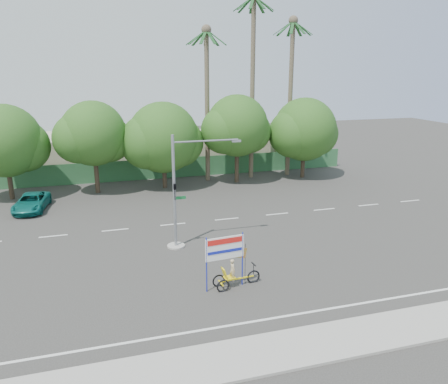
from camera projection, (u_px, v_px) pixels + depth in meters
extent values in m
plane|color=#33302D|center=(234.00, 269.00, 24.18)|extent=(120.00, 120.00, 0.00)
cube|color=gray|center=(290.00, 349.00, 17.25)|extent=(50.00, 2.40, 0.12)
cube|color=#336B3D|center=(169.00, 168.00, 43.74)|extent=(38.00, 0.08, 2.00)
cube|color=beige|center=(65.00, 155.00, 44.91)|extent=(12.00, 8.00, 4.00)
cube|color=beige|center=(232.00, 148.00, 49.82)|extent=(14.00, 8.00, 3.60)
cylinder|color=#473828|center=(10.00, 179.00, 36.52)|extent=(0.40, 0.40, 3.52)
sphere|color=#1A5118|center=(4.00, 141.00, 35.63)|extent=(6.00, 6.00, 6.00)
sphere|color=#1A5118|center=(24.00, 146.00, 36.43)|extent=(4.32, 4.32, 4.32)
cylinder|color=#473828|center=(96.00, 172.00, 38.38)|extent=(0.40, 0.40, 3.74)
sphere|color=#1A5118|center=(93.00, 133.00, 37.44)|extent=(5.60, 5.60, 5.60)
sphere|color=#1A5118|center=(109.00, 139.00, 38.22)|extent=(4.03, 4.03, 4.03)
sphere|color=#1A5118|center=(78.00, 139.00, 36.96)|extent=(4.26, 4.26, 4.26)
cylinder|color=#473828|center=(164.00, 170.00, 40.06)|extent=(0.40, 0.40, 3.30)
sphere|color=#1A5118|center=(163.00, 138.00, 39.23)|extent=(6.40, 6.40, 6.40)
sphere|color=#1A5118|center=(178.00, 142.00, 40.04)|extent=(4.61, 4.61, 4.61)
sphere|color=#1A5118|center=(147.00, 142.00, 38.69)|extent=(4.86, 4.86, 4.86)
cylinder|color=#473828|center=(237.00, 162.00, 41.87)|extent=(0.40, 0.40, 3.87)
sphere|color=#1A5118|center=(237.00, 126.00, 40.89)|extent=(5.80, 5.80, 5.80)
sphere|color=#1A5118|center=(249.00, 131.00, 41.69)|extent=(4.18, 4.18, 4.18)
sphere|color=#1A5118|center=(225.00, 130.00, 40.41)|extent=(4.41, 4.41, 4.41)
cylinder|color=#473828|center=(303.00, 160.00, 43.82)|extent=(0.40, 0.40, 3.43)
sphere|color=#1A5118|center=(305.00, 129.00, 42.95)|extent=(6.20, 6.20, 6.20)
sphere|color=#1A5118|center=(316.00, 134.00, 43.76)|extent=(4.46, 4.46, 4.46)
sphere|color=#1A5118|center=(293.00, 134.00, 42.43)|extent=(4.71, 4.71, 4.71)
cylinder|color=#70604C|center=(252.00, 91.00, 41.97)|extent=(0.44, 0.44, 17.00)
cube|color=#1C4C21|center=(264.00, 4.00, 40.05)|extent=(1.91, 0.28, 1.36)
cube|color=#1C4C21|center=(259.00, 5.00, 40.55)|extent=(1.65, 1.44, 1.36)
cube|color=#1C4C21|center=(252.00, 5.00, 40.70)|extent=(0.61, 1.93, 1.36)
cube|color=#1C4C21|center=(246.00, 4.00, 40.43)|extent=(1.20, 1.80, 1.36)
cube|color=#1C4C21|center=(244.00, 3.00, 39.86)|extent=(1.89, 0.92, 1.36)
cube|color=#1C4C21|center=(246.00, 3.00, 39.26)|extent=(1.89, 0.92, 1.36)
cube|color=#1C4C21|center=(252.00, 2.00, 38.92)|extent=(1.20, 1.80, 1.36)
cube|color=#1C4C21|center=(259.00, 2.00, 38.99)|extent=(0.61, 1.93, 1.36)
cube|color=#1C4C21|center=(264.00, 3.00, 39.44)|extent=(1.65, 1.44, 1.36)
cylinder|color=#70604C|center=(290.00, 101.00, 43.33)|extent=(0.44, 0.44, 15.00)
sphere|color=#70604C|center=(293.00, 20.00, 41.25)|extent=(0.90, 0.90, 0.90)
cube|color=#1C4C21|center=(302.00, 28.00, 41.69)|extent=(1.91, 0.28, 1.36)
cube|color=#1C4C21|center=(297.00, 28.00, 42.19)|extent=(1.65, 1.44, 1.36)
cube|color=#1C4C21|center=(291.00, 29.00, 42.33)|extent=(0.61, 1.93, 1.36)
cube|color=#1C4C21|center=(285.00, 28.00, 42.06)|extent=(1.20, 1.80, 1.36)
cube|color=#1C4C21|center=(283.00, 28.00, 41.49)|extent=(1.89, 0.92, 1.36)
cube|color=#1C4C21|center=(286.00, 27.00, 40.90)|extent=(1.89, 0.92, 1.36)
cube|color=#1C4C21|center=(292.00, 27.00, 40.55)|extent=(1.20, 1.80, 1.36)
cube|color=#1C4C21|center=(299.00, 27.00, 40.62)|extent=(0.61, 1.93, 1.36)
cube|color=#1C4C21|center=(303.00, 27.00, 41.07)|extent=(1.65, 1.44, 1.36)
cylinder|color=#70604C|center=(207.00, 108.00, 41.17)|extent=(0.44, 0.44, 14.00)
sphere|color=#70604C|center=(206.00, 30.00, 39.23)|extent=(0.90, 0.90, 0.90)
cube|color=#1C4C21|center=(216.00, 37.00, 39.67)|extent=(1.91, 0.28, 1.36)
cube|color=#1C4C21|center=(212.00, 38.00, 40.17)|extent=(1.65, 1.44, 1.36)
cube|color=#1C4C21|center=(206.00, 38.00, 40.32)|extent=(0.61, 1.93, 1.36)
cube|color=#1C4C21|center=(199.00, 38.00, 40.04)|extent=(1.20, 1.80, 1.36)
cube|color=#1C4C21|center=(196.00, 37.00, 39.48)|extent=(1.89, 0.92, 1.36)
cube|color=#1C4C21|center=(198.00, 37.00, 38.88)|extent=(1.89, 0.92, 1.36)
cube|color=#1C4C21|center=(204.00, 37.00, 38.54)|extent=(1.20, 1.80, 1.36)
cube|color=#1C4C21|center=(211.00, 37.00, 38.61)|extent=(0.61, 1.93, 1.36)
cube|color=#1C4C21|center=(216.00, 37.00, 39.05)|extent=(1.65, 1.44, 1.36)
cylinder|color=gray|center=(176.00, 246.00, 27.19)|extent=(1.10, 1.10, 0.10)
cylinder|color=gray|center=(174.00, 193.00, 26.23)|extent=(0.18, 0.18, 7.00)
cylinder|color=gray|center=(206.00, 141.00, 25.92)|extent=(4.00, 0.10, 0.10)
cube|color=gray|center=(236.00, 141.00, 26.46)|extent=(0.55, 0.20, 0.12)
imported|color=black|center=(175.00, 192.00, 26.00)|extent=(0.16, 0.20, 1.00)
cube|color=#14662D|center=(180.00, 198.00, 26.42)|extent=(0.70, 0.04, 0.18)
torus|color=black|center=(253.00, 277.00, 22.60)|extent=(0.73, 0.15, 0.72)
torus|color=black|center=(219.00, 281.00, 22.22)|extent=(0.68, 0.14, 0.68)
torus|color=black|center=(223.00, 286.00, 21.68)|extent=(0.68, 0.14, 0.68)
cube|color=yellow|center=(237.00, 279.00, 22.25)|extent=(1.82, 0.24, 0.06)
cube|color=yellow|center=(221.00, 283.00, 21.94)|extent=(0.13, 0.64, 0.05)
cube|color=yellow|center=(230.00, 278.00, 22.06)|extent=(0.58, 0.50, 0.06)
cube|color=yellow|center=(224.00, 273.00, 21.87)|extent=(0.29, 0.47, 0.58)
cylinder|color=black|center=(254.00, 269.00, 22.48)|extent=(0.04, 0.04, 0.59)
cube|color=black|center=(254.00, 264.00, 22.40)|extent=(0.09, 0.48, 0.04)
imported|color=#CCB284|center=(233.00, 270.00, 22.00)|extent=(0.32, 0.45, 1.15)
cylinder|color=#1823B4|center=(207.00, 265.00, 21.36)|extent=(0.07, 0.07, 2.89)
cylinder|color=#1823B4|center=(242.00, 259.00, 22.05)|extent=(0.07, 0.07, 2.89)
cube|color=white|center=(225.00, 248.00, 21.50)|extent=(2.03, 0.25, 1.18)
cube|color=red|center=(225.00, 241.00, 21.36)|extent=(1.81, 0.19, 0.28)
cube|color=#1823B4|center=(225.00, 251.00, 21.51)|extent=(1.81, 0.19, 0.15)
cylinder|color=black|center=(245.00, 264.00, 22.20)|extent=(0.02, 0.02, 2.25)
cube|color=red|center=(239.00, 253.00, 21.87)|extent=(0.95, 0.11, 0.70)
imported|color=#0E665E|center=(31.00, 202.00, 33.91)|extent=(2.73, 4.88, 1.29)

